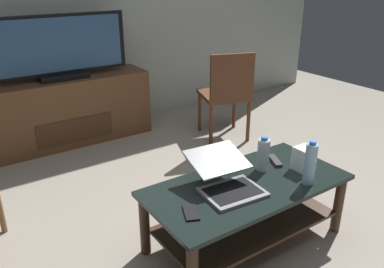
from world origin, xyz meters
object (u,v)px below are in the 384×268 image
media_cabinet (67,111)px  water_bottle_near (310,164)px  laptop (226,179)px  router_box (304,158)px  cell_phone (191,213)px  dining_chair (227,91)px  television (60,49)px  water_bottle_far (263,154)px  coffee_table (246,202)px  tv_remote (275,161)px

media_cabinet → water_bottle_near: water_bottle_near is taller
media_cabinet → laptop: (0.25, -2.10, 0.16)m
router_box → cell_phone: size_ratio=1.06×
laptop → media_cabinet: bearing=96.9°
media_cabinet → cell_phone: size_ratio=11.26×
dining_chair → laptop: (-1.05, -1.30, -0.02)m
television → router_box: 2.34m
water_bottle_far → cell_phone: (-0.64, -0.15, -0.10)m
water_bottle_near → water_bottle_far: 0.29m
coffee_table → router_box: size_ratio=8.16×
television → coffee_table: bearing=-79.3°
cell_phone → water_bottle_far: bearing=36.8°
television → laptop: 2.14m
laptop → water_bottle_near: 0.49m
television → water_bottle_far: size_ratio=5.60×
cell_phone → laptop: bearing=41.0°
tv_remote → water_bottle_far: bearing=-143.0°
tv_remote → dining_chair: bearing=90.1°
coffee_table → cell_phone: bearing=-171.2°
media_cabinet → television: (-0.00, -0.02, 0.59)m
router_box → cell_phone: (-0.85, -0.01, -0.07)m
water_bottle_far → tv_remote: water_bottle_far is taller
dining_chair → router_box: (-0.51, -1.38, -0.01)m
dining_chair → water_bottle_near: size_ratio=3.26×
media_cabinet → tv_remote: (0.73, -2.02, 0.10)m
dining_chair → router_box: bearing=-110.1°
television → laptop: television is taller
coffee_table → water_bottle_near: bearing=-34.2°
water_bottle_near → tv_remote: 0.33m
router_box → tv_remote: bearing=113.8°
coffee_table → cell_phone: (-0.45, -0.07, 0.13)m
cell_phone → router_box: bearing=24.3°
water_bottle_far → tv_remote: size_ratio=1.38×
dining_chair → tv_remote: 1.35m
router_box → media_cabinet: bearing=110.1°
coffee_table → water_bottle_near: size_ratio=4.52×
media_cabinet → laptop: 2.12m
cell_phone → dining_chair: bearing=69.5°
dining_chair → laptop: 1.67m
coffee_table → tv_remote: tv_remote is taller
coffee_table → media_cabinet: media_cabinet is taller
coffee_table → media_cabinet: size_ratio=0.77×
television → cell_phone: television is taller
coffee_table → television: television is taller
television → cell_phone: (-0.05, -2.17, -0.50)m
media_cabinet → coffee_table: bearing=-79.4°
coffee_table → tv_remote: size_ratio=7.57×
water_bottle_near → cell_phone: water_bottle_near is taller
water_bottle_far → water_bottle_near: bearing=-70.0°
water_bottle_near → cell_phone: bearing=170.1°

